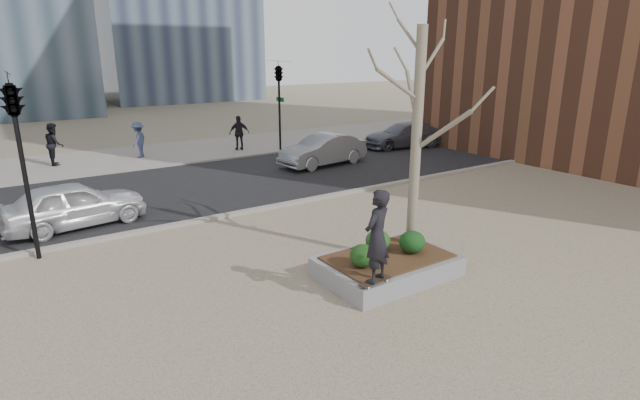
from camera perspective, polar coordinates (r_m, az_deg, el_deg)
ground at (r=11.07m, az=3.70°, el=-9.86°), size 120.00×120.00×0.00m
street at (r=19.46m, az=-14.54°, el=1.42°), size 60.00×8.00×0.02m
far_sidewalk at (r=26.02m, az=-19.83°, el=4.73°), size 60.00×6.00×0.02m
planter at (r=11.56m, az=7.68°, el=-7.56°), size 3.00×2.00×0.45m
planter_mulch at (r=11.46m, az=7.73°, el=-6.44°), size 2.70×1.70×0.04m
sycamore_tree at (r=11.52m, az=11.17°, el=10.64°), size 2.80×2.80×6.60m
shrub_left at (r=10.76m, az=4.96°, el=-6.38°), size 0.58×0.58×0.49m
shrub_middle at (r=11.64m, az=6.64°, el=-4.62°), size 0.58×0.58×0.49m
shrub_right at (r=11.64m, az=10.50°, el=-4.74°), size 0.60×0.60×0.51m
skateboard at (r=10.19m, az=6.34°, el=-9.33°), size 0.80×0.28×0.08m
skateboarder at (r=9.80m, az=6.52°, el=-4.15°), size 0.81×0.68×1.89m
police_car at (r=16.07m, az=-26.31°, el=-0.44°), size 4.12×2.10×1.34m
car_silver at (r=22.39m, az=0.34°, el=5.74°), size 4.30×1.90×1.37m
car_third at (r=27.11m, az=9.51°, el=7.33°), size 4.71×2.73×1.28m
pedestrian_a at (r=25.40m, az=-28.09°, el=5.67°), size 0.79×0.97×1.87m
pedestrian_b at (r=25.57m, az=-20.02°, el=6.50°), size 1.18×1.26×1.71m
pedestrian_c at (r=26.24m, az=-9.21°, el=7.58°), size 1.10×0.63×1.77m
traffic_light_near at (r=13.69m, az=-30.74°, el=2.97°), size 0.60×2.48×4.50m
traffic_light_far at (r=25.85m, az=-4.66°, el=10.61°), size 0.60×2.48×4.50m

